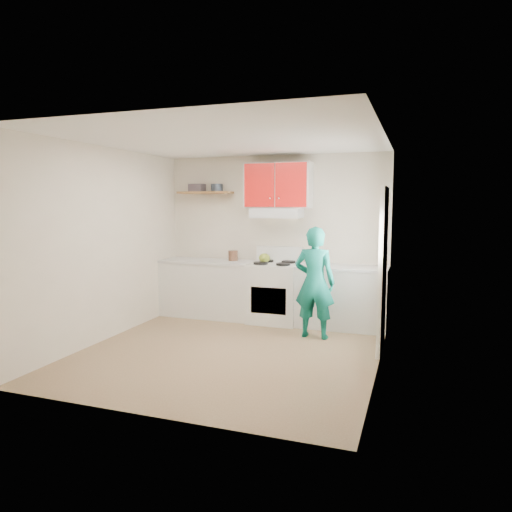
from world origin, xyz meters
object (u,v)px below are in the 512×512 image
at_px(kettle, 264,258).
at_px(stove, 275,293).
at_px(person, 315,283).
at_px(tin, 217,188).
at_px(crock, 233,256).

bearing_deg(kettle, stove, -35.76).
bearing_deg(person, tin, -22.45).
bearing_deg(crock, tin, 169.79).
height_order(kettle, crock, crock).
bearing_deg(stove, person, -39.58).
relative_size(stove, person, 0.60).
height_order(tin, crock, tin).
bearing_deg(stove, tin, 170.40).
bearing_deg(tin, person, -24.09).
bearing_deg(tin, kettle, -8.33).
relative_size(stove, crock, 5.00).
distance_m(tin, kettle, 1.40).
distance_m(kettle, crock, 0.56).
bearing_deg(kettle, crock, 152.29).
distance_m(stove, crock, 0.92).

